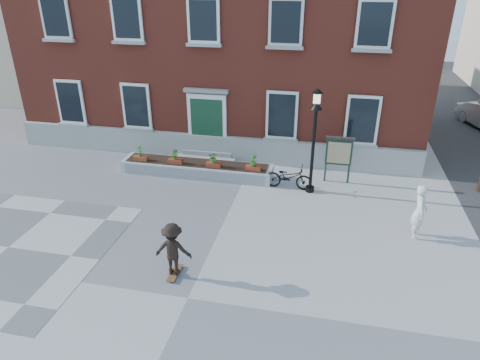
% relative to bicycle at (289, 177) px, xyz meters
% --- Properties ---
extents(ground, '(100.00, 100.00, 0.00)m').
position_rel_bicycle_xyz_m(ground, '(-1.81, -6.73, -0.47)').
color(ground, '#9F9FA1').
rests_on(ground, ground).
extents(checker_patch, '(6.00, 6.00, 0.01)m').
position_rel_bicycle_xyz_m(checker_patch, '(-7.81, -5.73, -0.46)').
color(checker_patch, '#5E5E60').
rests_on(checker_patch, ground).
extents(bicycle, '(1.81, 0.68, 0.94)m').
position_rel_bicycle_xyz_m(bicycle, '(0.00, 0.00, 0.00)').
color(bicycle, black).
rests_on(bicycle, ground).
extents(bystander, '(0.45, 0.66, 1.77)m').
position_rel_bicycle_xyz_m(bystander, '(4.26, -2.51, 0.42)').
color(bystander, silver).
rests_on(bystander, ground).
extents(planter_assembly, '(6.20, 1.12, 1.15)m').
position_rel_bicycle_xyz_m(planter_assembly, '(-3.79, 0.45, -0.16)').
color(planter_assembly, beige).
rests_on(planter_assembly, ground).
extents(lamp_post, '(0.40, 0.40, 3.93)m').
position_rel_bicycle_xyz_m(lamp_post, '(0.83, -0.10, 2.07)').
color(lamp_post, black).
rests_on(lamp_post, ground).
extents(notice_board, '(1.10, 0.16, 1.87)m').
position_rel_bicycle_xyz_m(notice_board, '(1.79, 0.94, 0.79)').
color(notice_board, '#1B3728').
rests_on(notice_board, ground).
extents(skateboarder, '(1.03, 0.78, 1.60)m').
position_rel_bicycle_xyz_m(skateboarder, '(-2.45, -5.90, 0.36)').
color(skateboarder, brown).
rests_on(skateboarder, ground).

